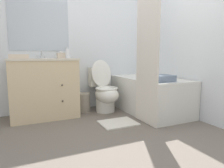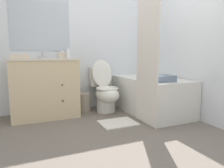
% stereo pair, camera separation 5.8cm
% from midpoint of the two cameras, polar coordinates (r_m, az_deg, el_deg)
% --- Properties ---
extents(ground_plane, '(14.00, 14.00, 0.00)m').
position_cam_midpoint_polar(ground_plane, '(2.30, 5.99, -15.84)').
color(ground_plane, '#6B6056').
extents(wall_back, '(8.00, 0.06, 2.50)m').
position_cam_midpoint_polar(wall_back, '(3.63, -6.88, 13.00)').
color(wall_back, silver).
rests_on(wall_back, ground_plane).
extents(wall_right, '(0.05, 2.61, 2.50)m').
position_cam_midpoint_polar(wall_right, '(3.53, 18.32, 12.79)').
color(wall_right, silver).
rests_on(wall_right, ground_plane).
extents(vanity_cabinet, '(0.97, 0.60, 0.90)m').
position_cam_midpoint_polar(vanity_cabinet, '(3.21, -18.12, -0.88)').
color(vanity_cabinet, beige).
rests_on(vanity_cabinet, ground_plane).
extents(sink_faucet, '(0.14, 0.12, 0.12)m').
position_cam_midpoint_polar(sink_faucet, '(3.38, -18.80, 7.56)').
color(sink_faucet, silver).
rests_on(sink_faucet, vanity_cabinet).
extents(toilet, '(0.37, 0.68, 0.87)m').
position_cam_midpoint_polar(toilet, '(3.38, -1.45, -2.25)').
color(toilet, silver).
rests_on(toilet, ground_plane).
extents(bathtub, '(0.76, 1.42, 0.57)m').
position_cam_midpoint_polar(bathtub, '(3.39, 11.29, -3.05)').
color(bathtub, silver).
rests_on(bathtub, ground_plane).
extents(shower_curtain, '(0.02, 0.50, 2.00)m').
position_cam_midpoint_polar(shower_curtain, '(2.72, 10.60, 9.39)').
color(shower_curtain, silver).
rests_on(shower_curtain, ground_plane).
extents(wastebasket, '(0.23, 0.23, 0.31)m').
position_cam_midpoint_polar(wastebasket, '(3.43, -7.50, -5.16)').
color(wastebasket, gray).
rests_on(wastebasket, ground_plane).
extents(tissue_box, '(0.12, 0.13, 0.11)m').
position_cam_midpoint_polar(tissue_box, '(3.36, -13.62, 7.95)').
color(tissue_box, beige).
rests_on(tissue_box, vanity_cabinet).
extents(soap_dispenser, '(0.06, 0.06, 0.18)m').
position_cam_midpoint_polar(soap_dispenser, '(3.24, -11.92, 8.59)').
color(soap_dispenser, silver).
rests_on(soap_dispenser, vanity_cabinet).
extents(hand_towel_folded, '(0.25, 0.14, 0.06)m').
position_cam_midpoint_polar(hand_towel_folded, '(2.99, -24.38, 7.17)').
color(hand_towel_folded, beige).
rests_on(hand_towel_folded, vanity_cabinet).
extents(bath_towel_folded, '(0.32, 0.24, 0.09)m').
position_cam_midpoint_polar(bath_towel_folded, '(2.88, 14.62, 1.53)').
color(bath_towel_folded, slate).
rests_on(bath_towel_folded, bathtub).
extents(bath_mat, '(0.49, 0.39, 0.02)m').
position_cam_midpoint_polar(bath_mat, '(2.83, 2.33, -11.04)').
color(bath_mat, silver).
rests_on(bath_mat, ground_plane).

